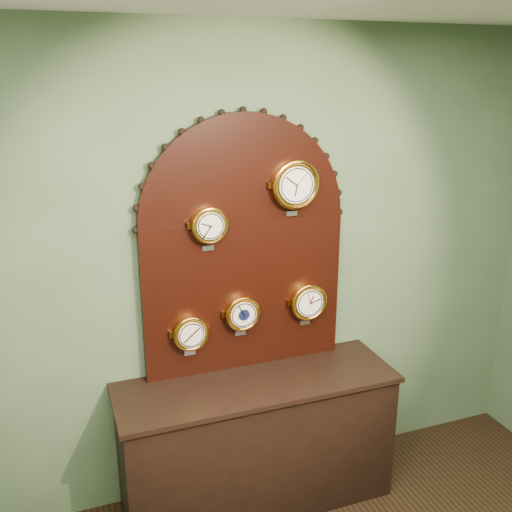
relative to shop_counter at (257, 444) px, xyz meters
name	(u,v)px	position (x,y,z in m)	size (l,w,h in m)	color
wall_back	(241,273)	(0.00, 0.27, 1.00)	(4.00, 4.00, 0.00)	#516B49
shop_counter	(257,444)	(0.00, 0.00, 0.00)	(1.60, 0.50, 0.80)	black
display_board	(244,238)	(0.00, 0.22, 1.23)	(1.26, 0.06, 1.53)	black
roman_clock	(209,225)	(-0.22, 0.15, 1.34)	(0.21, 0.08, 0.26)	gold
arabic_clock	(295,184)	(0.28, 0.15, 1.53)	(0.28, 0.08, 0.33)	gold
hygrometer	(190,333)	(-0.35, 0.15, 0.72)	(0.21, 0.08, 0.26)	gold
barometer	(242,313)	(-0.04, 0.15, 0.80)	(0.21, 0.08, 0.26)	gold
tide_clock	(308,301)	(0.38, 0.15, 0.81)	(0.23, 0.08, 0.28)	gold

